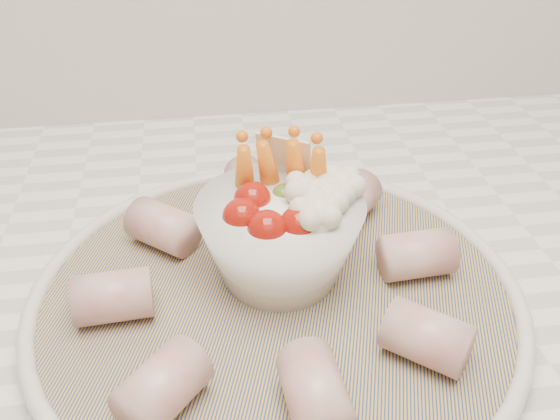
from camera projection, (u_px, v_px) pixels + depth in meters
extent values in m
cube|color=white|center=(343.00, 286.00, 0.52)|extent=(2.04, 0.62, 0.04)
cylinder|color=navy|center=(276.00, 300.00, 0.46)|extent=(0.45, 0.45, 0.01)
torus|color=silver|center=(276.00, 293.00, 0.46)|extent=(0.36, 0.36, 0.01)
sphere|color=maroon|center=(242.00, 217.00, 0.43)|extent=(0.03, 0.03, 0.03)
sphere|color=maroon|center=(267.00, 230.00, 0.42)|extent=(0.03, 0.03, 0.03)
sphere|color=maroon|center=(299.00, 225.00, 0.42)|extent=(0.03, 0.03, 0.03)
sphere|color=maroon|center=(252.00, 200.00, 0.45)|extent=(0.03, 0.03, 0.03)
sphere|color=#4B6C24|center=(284.00, 197.00, 0.46)|extent=(0.02, 0.02, 0.02)
cone|color=orange|center=(268.00, 173.00, 0.46)|extent=(0.04, 0.04, 0.06)
cone|color=orange|center=(296.00, 172.00, 0.46)|extent=(0.03, 0.04, 0.06)
cone|color=orange|center=(318.00, 179.00, 0.45)|extent=(0.03, 0.04, 0.06)
cone|color=orange|center=(245.00, 177.00, 0.45)|extent=(0.02, 0.04, 0.06)
sphere|color=silver|center=(328.00, 205.00, 0.44)|extent=(0.03, 0.03, 0.03)
sphere|color=silver|center=(317.00, 220.00, 0.42)|extent=(0.03, 0.03, 0.03)
sphere|color=silver|center=(340.00, 193.00, 0.45)|extent=(0.03, 0.03, 0.03)
sphere|color=silver|center=(308.00, 197.00, 0.45)|extent=(0.03, 0.03, 0.03)
cube|color=beige|center=(284.00, 162.00, 0.47)|extent=(0.04, 0.03, 0.05)
cylinder|color=#AE514F|center=(417.00, 255.00, 0.47)|extent=(0.05, 0.04, 0.04)
cylinder|color=#AE514F|center=(350.00, 201.00, 0.53)|extent=(0.06, 0.06, 0.04)
cylinder|color=#AE514F|center=(248.00, 187.00, 0.54)|extent=(0.04, 0.05, 0.04)
cylinder|color=#AE514F|center=(163.00, 227.00, 0.50)|extent=(0.06, 0.06, 0.04)
cylinder|color=#AE514F|center=(113.00, 297.00, 0.43)|extent=(0.05, 0.04, 0.04)
cylinder|color=#AE514F|center=(162.00, 387.00, 0.36)|extent=(0.06, 0.06, 0.04)
cylinder|color=#AE514F|center=(315.00, 391.00, 0.36)|extent=(0.04, 0.05, 0.04)
cylinder|color=#AE514F|center=(427.00, 337.00, 0.40)|extent=(0.06, 0.06, 0.04)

